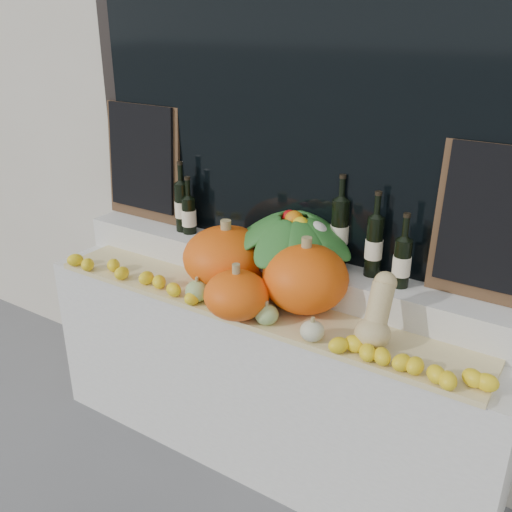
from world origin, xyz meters
TOP-DOWN VIEW (x-y plane):
  - display_sill at (0.00, 1.52)m, footprint 2.30×0.55m
  - rear_tier at (0.00, 1.68)m, footprint 2.30×0.25m
  - straw_bedding at (0.00, 1.40)m, footprint 2.10×0.32m
  - pumpkin_left at (-0.20, 1.50)m, footprint 0.47×0.47m
  - pumpkin_right at (0.22, 1.49)m, footprint 0.50×0.50m
  - pumpkin_center at (0.01, 1.28)m, footprint 0.30×0.30m
  - butternut_squash at (0.59, 1.39)m, footprint 0.14×0.20m
  - decorative_gourds at (0.02, 1.29)m, footprint 0.69×0.12m
  - lemon_heap at (0.00, 1.29)m, footprint 2.20×0.16m
  - produce_bowl at (0.07, 1.66)m, footprint 0.61×0.61m
  - wine_bottle_far_left at (-0.61, 1.69)m, footprint 0.08×0.08m
  - wine_bottle_near_left at (-0.56, 1.68)m, footprint 0.08×0.08m
  - wine_bottle_tall at (0.26, 1.75)m, footprint 0.08×0.08m
  - wine_bottle_near_right at (0.44, 1.71)m, footprint 0.08×0.08m
  - wine_bottle_far_right at (0.58, 1.67)m, footprint 0.08×0.08m
  - chalkboard_left at (-0.92, 1.74)m, footprint 0.50×0.08m
  - chalkboard_right at (0.92, 1.74)m, footprint 0.50×0.08m

SIDE VIEW (x-z plane):
  - display_sill at x=0.00m, z-range 0.00..0.88m
  - straw_bedding at x=0.00m, z-range 0.88..0.90m
  - lemon_heap at x=0.00m, z-range 0.91..0.97m
  - decorative_gourds at x=0.02m, z-range 0.88..1.03m
  - rear_tier at x=0.00m, z-range 0.88..1.04m
  - pumpkin_center at x=0.01m, z-range 0.91..1.11m
  - butternut_squash at x=0.59m, z-range 0.89..1.17m
  - pumpkin_left at x=-0.20m, z-range 0.91..1.19m
  - pumpkin_right at x=0.22m, z-range 0.91..1.20m
  - wine_bottle_near_left at x=-0.56m, z-range 0.99..1.29m
  - wine_bottle_far_right at x=0.58m, z-range 0.99..1.31m
  - produce_bowl at x=0.07m, z-range 1.04..1.29m
  - wine_bottle_far_left at x=-0.61m, z-range 0.99..1.36m
  - wine_bottle_near_right at x=0.44m, z-range 0.99..1.37m
  - wine_bottle_tall at x=0.26m, z-range 0.99..1.40m
  - chalkboard_left at x=-0.92m, z-range 1.05..1.67m
  - chalkboard_right at x=0.92m, z-range 1.05..1.67m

